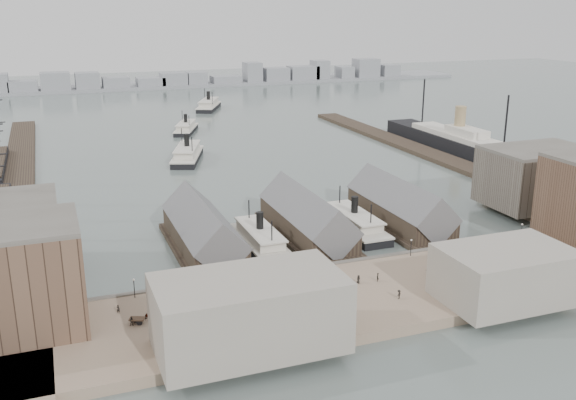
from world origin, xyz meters
name	(u,v)px	position (x,y,z in m)	size (l,w,h in m)	color
ground	(335,262)	(0.00, 0.00, 0.00)	(900.00, 900.00, 0.00)	#53605D
quay	(378,294)	(0.00, -20.00, 1.00)	(180.00, 30.00, 2.00)	#8B735D
seawall	(345,266)	(0.00, -5.20, 1.15)	(180.00, 1.20, 2.30)	#59544C
west_wharf	(18,178)	(-68.00, 100.00, 0.80)	(10.00, 220.00, 1.60)	#2D231C
east_wharf	(420,150)	(78.00, 90.00, 0.80)	(10.00, 180.00, 1.60)	#2D231C
ferry_shed_west	(203,233)	(-26.00, 16.88, 4.64)	(14.00, 42.00, 12.60)	#2D231C
ferry_shed_center	(307,220)	(0.00, 16.88, 4.64)	(14.00, 42.00, 12.60)	#2D231C
ferry_shed_east	(400,208)	(26.00, 16.88, 4.64)	(14.00, 42.00, 12.60)	#2D231C
warehouse_east_back	(537,177)	(68.00, 15.00, 9.50)	(28.00, 20.00, 15.00)	#60564C
street_bldg_center	(505,274)	(20.00, -32.00, 7.00)	(24.00, 16.00, 10.00)	gray
street_bldg_west	(249,313)	(-30.00, -32.00, 8.00)	(30.00, 16.00, 12.00)	gray
lamp_post_far_w	(134,285)	(-45.00, -7.00, 4.71)	(0.44, 0.44, 3.92)	black
lamp_post_near_w	(283,263)	(-15.00, -7.00, 4.71)	(0.44, 0.44, 3.92)	black
lamp_post_near_e	(411,244)	(15.00, -7.00, 4.71)	(0.44, 0.44, 3.92)	black
lamp_post_far_e	(522,228)	(45.00, -7.00, 4.71)	(0.44, 0.44, 3.92)	black
far_shore	(129,83)	(-2.07, 334.14, 3.91)	(500.00, 40.00, 15.72)	gray
ferry_docked_west	(260,239)	(-13.00, 14.25, 2.21)	(7.92, 26.42, 9.43)	black
ferry_docked_east	(354,223)	(13.00, 16.99, 2.28)	(8.18, 27.26, 9.73)	black
ferry_open_near	(187,154)	(-10.01, 108.99, 2.46)	(18.15, 30.66, 10.50)	black
ferry_open_mid	(186,128)	(1.11, 163.55, 2.06)	(16.06, 25.58, 8.79)	black
ferry_open_far	(209,105)	(26.84, 224.86, 2.47)	(20.33, 30.58, 10.56)	black
ocean_steamer	(459,142)	(92.00, 85.20, 3.87)	(12.32, 90.04, 18.01)	black
tram	(529,254)	(37.10, -18.98, 3.71)	(3.05, 9.51, 3.33)	black
horse_cart_left	(147,316)	(-44.24, -17.06, 2.86)	(4.87, 3.15, 1.72)	black
horse_cart_center	(300,297)	(-16.22, -19.42, 2.83)	(4.96, 3.01, 1.65)	black
horse_cart_right	(442,271)	(15.60, -18.12, 2.76)	(4.72, 2.49, 1.43)	black
pedestrian_0	(118,309)	(-48.65, -12.44, 2.83)	(0.61, 0.44, 1.66)	black
pedestrian_1	(132,321)	(-46.99, -18.15, 2.84)	(0.81, 0.63, 1.68)	black
pedestrian_2	(293,276)	(-14.13, -10.10, 2.90)	(1.16, 0.67, 1.79)	black
pedestrian_3	(344,307)	(-10.32, -26.18, 2.78)	(0.92, 0.38, 1.57)	black
pedestrian_4	(358,279)	(-2.38, -16.01, 2.85)	(0.83, 0.54, 1.70)	black
pedestrian_5	(378,277)	(1.63, -16.55, 2.89)	(0.65, 0.48, 1.79)	black
pedestrian_6	(476,250)	(29.34, -11.08, 2.82)	(0.80, 0.62, 1.65)	black
pedestrian_7	(532,269)	(33.52, -24.23, 2.85)	(1.10, 0.63, 1.70)	black
pedestrian_8	(543,240)	(47.66, -11.28, 2.85)	(0.99, 0.41, 1.69)	black
pedestrian_10	(319,307)	(-14.60, -24.64, 2.81)	(0.95, 0.40, 1.62)	black
pedestrian_11	(399,294)	(1.61, -24.99, 2.87)	(1.13, 0.65, 1.75)	black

